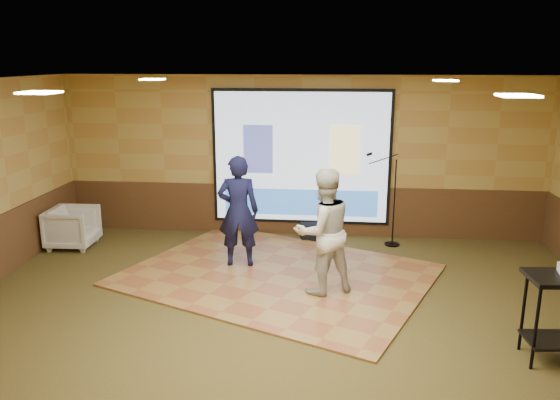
# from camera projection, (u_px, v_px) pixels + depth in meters

# --- Properties ---
(ground) EXTENTS (9.00, 9.00, 0.00)m
(ground) POSITION_uv_depth(u_px,v_px,m) (283.00, 316.00, 7.17)
(ground) COLOR #343D1C
(ground) RESTS_ON ground
(room_shell) EXTENTS (9.04, 7.04, 3.02)m
(room_shell) POSITION_uv_depth(u_px,v_px,m) (284.00, 159.00, 6.64)
(room_shell) COLOR #AF9448
(room_shell) RESTS_ON ground
(wainscot_back) EXTENTS (9.00, 0.04, 0.95)m
(wainscot_back) POSITION_uv_depth(u_px,v_px,m) (301.00, 210.00, 10.40)
(wainscot_back) COLOR #4A3118
(wainscot_back) RESTS_ON ground
(projector_screen) EXTENTS (3.32, 0.06, 2.52)m
(projector_screen) POSITION_uv_depth(u_px,v_px,m) (301.00, 159.00, 10.11)
(projector_screen) COLOR black
(projector_screen) RESTS_ON room_shell
(downlight_nw) EXTENTS (0.32, 0.32, 0.02)m
(downlight_nw) POSITION_uv_depth(u_px,v_px,m) (152.00, 79.00, 8.37)
(downlight_nw) COLOR #FFEEBF
(downlight_nw) RESTS_ON room_shell
(downlight_ne) EXTENTS (0.32, 0.32, 0.02)m
(downlight_ne) POSITION_uv_depth(u_px,v_px,m) (446.00, 81.00, 7.94)
(downlight_ne) COLOR #FFEEBF
(downlight_ne) RESTS_ON room_shell
(downlight_sw) EXTENTS (0.32, 0.32, 0.02)m
(downlight_sw) POSITION_uv_depth(u_px,v_px,m) (39.00, 92.00, 5.19)
(downlight_sw) COLOR #FFEEBF
(downlight_sw) RESTS_ON room_shell
(downlight_se) EXTENTS (0.32, 0.32, 0.02)m
(downlight_se) POSITION_uv_depth(u_px,v_px,m) (518.00, 96.00, 4.77)
(downlight_se) COLOR #FFEEBF
(downlight_se) RESTS_ON room_shell
(dance_floor) EXTENTS (5.39, 4.85, 0.03)m
(dance_floor) POSITION_uv_depth(u_px,v_px,m) (277.00, 275.00, 8.49)
(dance_floor) COLOR olive
(dance_floor) RESTS_ON ground
(player_left) EXTENTS (0.70, 0.50, 1.80)m
(player_left) POSITION_uv_depth(u_px,v_px,m) (238.00, 211.00, 8.66)
(player_left) COLOR #121439
(player_left) RESTS_ON dance_floor
(player_right) EXTENTS (1.09, 1.01, 1.80)m
(player_right) POSITION_uv_depth(u_px,v_px,m) (323.00, 232.00, 7.64)
(player_right) COLOR beige
(player_right) RESTS_ON dance_floor
(mic_stand) EXTENTS (0.67, 0.27, 1.70)m
(mic_stand) POSITION_uv_depth(u_px,v_px,m) (390.00, 219.00, 9.78)
(mic_stand) COLOR black
(mic_stand) RESTS_ON ground
(banquet_chair) EXTENTS (0.82, 0.80, 0.72)m
(banquet_chair) POSITION_uv_depth(u_px,v_px,m) (73.00, 227.00, 9.72)
(banquet_chair) COLOR gray
(banquet_chair) RESTS_ON ground
(duffel_bag) EXTENTS (0.51, 0.38, 0.29)m
(duffel_bag) POSITION_uv_depth(u_px,v_px,m) (313.00, 231.00, 10.20)
(duffel_bag) COLOR black
(duffel_bag) RESTS_ON ground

